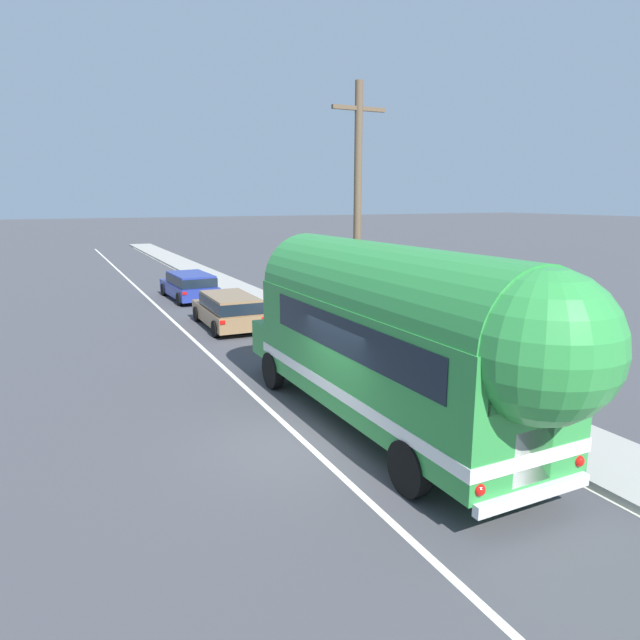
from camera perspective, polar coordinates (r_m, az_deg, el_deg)
ground_plane at (r=12.12m, az=-1.32°, el=-12.44°), size 300.00×300.00×0.00m
lane_markings at (r=23.46m, az=-9.70°, el=-0.42°), size 3.88×80.00×0.01m
sidewalk_slab at (r=22.68m, az=-0.67°, el=-0.50°), size 2.22×90.00×0.15m
utility_pole at (r=18.02m, az=3.79°, el=10.16°), size 1.80×0.24×8.50m
painted_bus at (r=11.90m, az=7.73°, el=-1.26°), size 2.67×10.87×4.12m
car_lead at (r=22.59m, az=-9.20°, el=1.16°), size 2.02×4.53×1.37m
car_second at (r=29.39m, az=-13.00°, el=3.53°), size 2.16×4.74×1.37m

